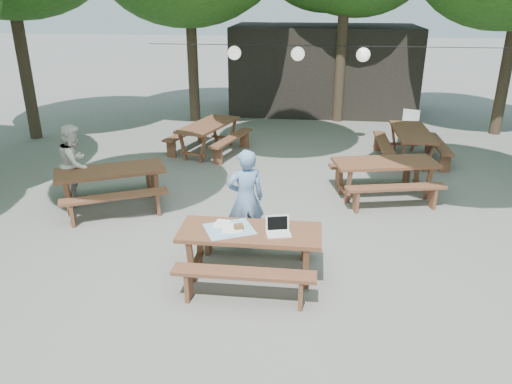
{
  "coord_description": "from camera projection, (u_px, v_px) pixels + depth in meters",
  "views": [
    {
      "loc": [
        0.28,
        -6.8,
        3.88
      ],
      "look_at": [
        -0.55,
        0.11,
        1.05
      ],
      "focal_mm": 35.0,
      "sensor_mm": 36.0,
      "label": 1
    }
  ],
  "objects": [
    {
      "name": "plastic_chair",
      "position": [
        407.0,
        135.0,
        13.43
      ],
      "size": [
        0.58,
        0.58,
        0.9
      ],
      "rotation": [
        0.0,
        0.0,
        -0.41
      ],
      "color": "silver",
      "rests_on": "ground"
    },
    {
      "name": "picnic_table_far_w",
      "position": [
        209.0,
        138.0,
        12.69
      ],
      "size": [
        2.07,
        2.28,
        0.75
      ],
      "rotation": [
        0.0,
        0.0,
        1.27
      ],
      "color": "brown",
      "rests_on": "ground"
    },
    {
      "name": "ground",
      "position": [
        290.0,
        259.0,
        7.75
      ],
      "size": [
        80.0,
        80.0,
        0.0
      ],
      "primitive_type": "plane",
      "color": "#63635E",
      "rests_on": "ground"
    },
    {
      "name": "paper_lanterns",
      "position": [
        298.0,
        54.0,
        12.39
      ],
      "size": [
        9.0,
        0.34,
        0.38
      ],
      "color": "black",
      "rests_on": "ground"
    },
    {
      "name": "picnic_table_far_e",
      "position": [
        411.0,
        145.0,
        12.05
      ],
      "size": [
        1.61,
        2.01,
        0.75
      ],
      "rotation": [
        0.0,
        0.0,
        1.59
      ],
      "color": "brown",
      "rests_on": "ground"
    },
    {
      "name": "main_picnic_table",
      "position": [
        250.0,
        253.0,
        7.12
      ],
      "size": [
        2.0,
        1.58,
        0.75
      ],
      "color": "brown",
      "rests_on": "ground"
    },
    {
      "name": "woman",
      "position": [
        246.0,
        199.0,
        7.88
      ],
      "size": [
        0.69,
        0.57,
        1.63
      ],
      "primitive_type": "imported",
      "rotation": [
        0.0,
        0.0,
        3.49
      ],
      "color": "#6C91C5",
      "rests_on": "ground"
    },
    {
      "name": "picnic_table_ne",
      "position": [
        384.0,
        178.0,
        9.94
      ],
      "size": [
        2.2,
        1.96,
        0.75
      ],
      "rotation": [
        0.0,
        0.0,
        0.22
      ],
      "color": "brown",
      "rests_on": "ground"
    },
    {
      "name": "tabletop_clutter",
      "position": [
        231.0,
        228.0,
        7.02
      ],
      "size": [
        0.82,
        0.78,
        0.08
      ],
      "color": "#377FBB",
      "rests_on": "main_picnic_table"
    },
    {
      "name": "pavilion",
      "position": [
        323.0,
        69.0,
        16.83
      ],
      "size": [
        6.0,
        3.0,
        2.8
      ],
      "primitive_type": "cube",
      "color": "black",
      "rests_on": "ground"
    },
    {
      "name": "laptop",
      "position": [
        278.0,
        229.0,
        6.89
      ],
      "size": [
        0.38,
        0.33,
        0.24
      ],
      "rotation": [
        0.0,
        0.0,
        0.24
      ],
      "color": "white",
      "rests_on": "main_picnic_table"
    },
    {
      "name": "picnic_table_nw",
      "position": [
        112.0,
        187.0,
        9.5
      ],
      "size": [
        2.4,
        2.25,
        0.75
      ],
      "rotation": [
        0.0,
        0.0,
        0.45
      ],
      "color": "brown",
      "rests_on": "ground"
    },
    {
      "name": "second_person",
      "position": [
        75.0,
        164.0,
        9.57
      ],
      "size": [
        0.66,
        0.81,
        1.55
      ],
      "primitive_type": "imported",
      "rotation": [
        0.0,
        0.0,
        1.67
      ],
      "color": "white",
      "rests_on": "ground"
    }
  ]
}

